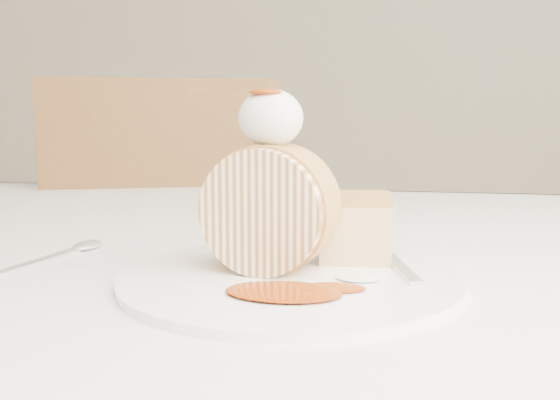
# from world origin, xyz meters

# --- Properties ---
(table) EXTENTS (1.40, 0.90, 0.75)m
(table) POSITION_xyz_m (0.00, 0.20, 0.66)
(table) COLOR silver
(table) RESTS_ON ground
(chair_far) EXTENTS (0.57, 0.57, 0.95)m
(chair_far) POSITION_xyz_m (-0.35, 0.75, 0.54)
(chair_far) COLOR brown
(chair_far) RESTS_ON ground
(plate) EXTENTS (0.31, 0.31, 0.01)m
(plate) POSITION_xyz_m (0.03, 0.01, 0.75)
(plate) COLOR white
(plate) RESTS_ON table
(roulade_slice) EXTENTS (0.11, 0.07, 0.10)m
(roulade_slice) POSITION_xyz_m (0.01, 0.02, 0.81)
(roulade_slice) COLOR #FFE5B1
(roulade_slice) RESTS_ON plate
(cake_chunk) EXTENTS (0.07, 0.06, 0.05)m
(cake_chunk) POSITION_xyz_m (0.08, 0.07, 0.78)
(cake_chunk) COLOR tan
(cake_chunk) RESTS_ON plate
(whipped_cream) EXTENTS (0.05, 0.05, 0.05)m
(whipped_cream) POSITION_xyz_m (0.01, 0.03, 0.89)
(whipped_cream) COLOR white
(whipped_cream) RESTS_ON roulade_slice
(caramel_drizzle) EXTENTS (0.03, 0.02, 0.01)m
(caramel_drizzle) POSITION_xyz_m (0.01, 0.02, 0.91)
(caramel_drizzle) COLOR #862A05
(caramel_drizzle) RESTS_ON whipped_cream
(caramel_pool) EXTENTS (0.09, 0.06, 0.00)m
(caramel_pool) POSITION_xyz_m (0.04, -0.05, 0.76)
(caramel_pool) COLOR #862A05
(caramel_pool) RESTS_ON plate
(fork) EXTENTS (0.06, 0.17, 0.00)m
(fork) POSITION_xyz_m (0.12, 0.05, 0.76)
(fork) COLOR silver
(fork) RESTS_ON plate
(spoon) EXTENTS (0.05, 0.15, 0.00)m
(spoon) POSITION_xyz_m (-0.21, 0.02, 0.75)
(spoon) COLOR silver
(spoon) RESTS_ON table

